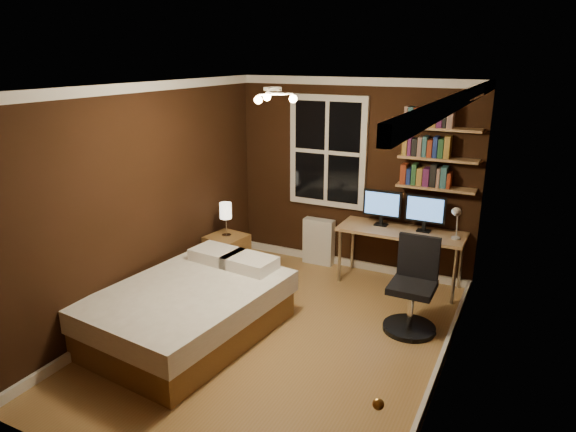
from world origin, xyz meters
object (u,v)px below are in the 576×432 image
at_px(desk_lamp, 456,223).
at_px(bed, 191,310).
at_px(radiator, 319,241).
at_px(monitor_left, 382,208).
at_px(monitor_right, 425,214).
at_px(nightstand, 227,256).
at_px(desk, 401,235).
at_px(bedside_lamp, 226,220).
at_px(office_chair, 413,296).

bearing_deg(desk_lamp, bed, -137.39).
bearing_deg(radiator, monitor_left, -7.35).
xyz_separation_m(bed, monitor_left, (1.30, 2.23, 0.66)).
relative_size(bed, monitor_right, 4.37).
bearing_deg(monitor_left, nightstand, -155.11).
xyz_separation_m(desk, monitor_left, (-0.28, 0.08, 0.29)).
xyz_separation_m(bed, nightstand, (-0.46, 1.40, -0.00)).
xyz_separation_m(bedside_lamp, office_chair, (2.45, -0.27, -0.40)).
relative_size(monitor_left, office_chair, 0.48).
bearing_deg(bed, desk_lamp, 48.51).
bearing_deg(bed, monitor_right, 56.41).
bearing_deg(radiator, nightstand, -133.26).
relative_size(nightstand, desk_lamp, 1.27).
distance_m(desk, office_chair, 1.13).
distance_m(desk, desk_lamp, 0.71).
relative_size(monitor_left, desk_lamp, 1.09).
distance_m(bed, office_chair, 2.29).
relative_size(nightstand, radiator, 0.88).
bearing_deg(monitor_left, desk, -15.20).
distance_m(monitor_left, desk_lamp, 0.94).
xyz_separation_m(bed, office_chair, (1.99, 1.14, 0.09)).
bearing_deg(office_chair, monitor_left, 122.10).
xyz_separation_m(radiator, desk, (1.17, -0.19, 0.34)).
bearing_deg(bedside_lamp, monitor_right, 19.66).
xyz_separation_m(nightstand, bedside_lamp, (0.00, 0.00, 0.50)).
distance_m(radiator, monitor_right, 1.56).
distance_m(nightstand, monitor_right, 2.53).
distance_m(desk, monitor_left, 0.41).
bearing_deg(bed, office_chair, 35.71).
relative_size(bedside_lamp, desk_lamp, 0.99).
height_order(desk, desk_lamp, desk_lamp).
relative_size(radiator, office_chair, 0.64).
height_order(nightstand, monitor_left, monitor_left).
relative_size(desk, monitor_left, 3.17).
xyz_separation_m(bed, monitor_right, (1.83, 2.23, 0.66)).
bearing_deg(radiator, desk, -9.26).
distance_m(bed, monitor_left, 2.66).
height_order(bed, radiator, bed).
relative_size(bed, monitor_left, 4.37).
bearing_deg(bedside_lamp, nightstand, 0.00).
bearing_deg(desk_lamp, monitor_left, 169.04).
bearing_deg(monitor_left, office_chair, -57.98).
bearing_deg(desk_lamp, monitor_right, 155.52).
xyz_separation_m(nightstand, monitor_right, (2.30, 0.82, 0.66)).
height_order(radiator, desk_lamp, desk_lamp).
bearing_deg(office_chair, nightstand, 173.85).
height_order(nightstand, office_chair, office_chair).
xyz_separation_m(monitor_right, desk_lamp, (0.39, -0.18, -0.00)).
bearing_deg(desk, monitor_left, 164.80).
bearing_deg(bedside_lamp, radiator, 46.74).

